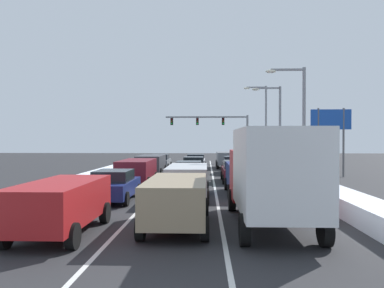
% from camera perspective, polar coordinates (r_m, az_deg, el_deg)
% --- Properties ---
extents(ground_plane, '(120.90, 120.90, 0.00)m').
position_cam_1_polar(ground_plane, '(24.05, -0.71, -6.50)').
color(ground_plane, '#28282B').
extents(lane_stripe_between_right_lane_and_center_lane, '(0.14, 51.15, 0.01)m').
position_cam_1_polar(lane_stripe_between_right_lane_and_center_lane, '(28.64, 3.16, -5.34)').
color(lane_stripe_between_right_lane_and_center_lane, silver).
rests_on(lane_stripe_between_right_lane_and_center_lane, ground).
extents(lane_stripe_between_center_lane_and_left_lane, '(0.14, 51.15, 0.01)m').
position_cam_1_polar(lane_stripe_between_center_lane_and_left_lane, '(28.78, -3.66, -5.31)').
color(lane_stripe_between_center_lane_and_left_lane, silver).
rests_on(lane_stripe_between_center_lane_and_left_lane, ground).
extents(snow_bank_right_shoulder, '(1.52, 51.15, 0.76)m').
position_cam_1_polar(snow_bank_right_shoulder, '(29.19, 13.65, -4.50)').
color(snow_bank_right_shoulder, silver).
rests_on(snow_bank_right_shoulder, ground).
extents(snow_bank_left_shoulder, '(1.60, 51.15, 0.58)m').
position_cam_1_polar(snow_bank_left_shoulder, '(29.75, -13.90, -4.58)').
color(snow_bank_left_shoulder, silver).
rests_on(snow_bank_left_shoulder, ground).
extents(box_truck_right_lane_nearest, '(2.53, 7.20, 3.36)m').
position_cam_1_polar(box_truck_right_lane_nearest, '(13.68, 11.40, -4.00)').
color(box_truck_right_lane_nearest, maroon).
rests_on(box_truck_right_lane_nearest, ground).
extents(suv_navy_right_lane_second, '(2.16, 4.90, 1.67)m').
position_cam_1_polar(suv_navy_right_lane_second, '(21.64, 7.85, -4.61)').
color(suv_navy_right_lane_second, navy).
rests_on(suv_navy_right_lane_second, ground).
extents(sedan_maroon_right_lane_third, '(2.00, 4.50, 1.51)m').
position_cam_1_polar(sedan_maroon_right_lane_third, '(27.87, 6.38, -3.94)').
color(sedan_maroon_right_lane_third, maroon).
rests_on(sedan_maroon_right_lane_third, ground).
extents(sedan_charcoal_right_lane_fourth, '(2.00, 4.50, 1.51)m').
position_cam_1_polar(sedan_charcoal_right_lane_fourth, '(34.72, 6.07, -3.02)').
color(sedan_charcoal_right_lane_fourth, '#38383D').
rests_on(sedan_charcoal_right_lane_fourth, ground).
extents(suv_gray_right_lane_fifth, '(2.16, 4.90, 1.67)m').
position_cam_1_polar(suv_gray_right_lane_fifth, '(40.99, 5.04, -2.10)').
color(suv_gray_right_lane_fifth, slate).
rests_on(suv_gray_right_lane_fifth, ground).
extents(suv_tan_center_lane_nearest, '(2.16, 4.90, 1.67)m').
position_cam_1_polar(suv_tan_center_lane_nearest, '(13.34, -2.22, -7.93)').
color(suv_tan_center_lane_nearest, '#937F60').
rests_on(suv_tan_center_lane_nearest, ground).
extents(suv_silver_center_lane_second, '(2.16, 4.90, 1.67)m').
position_cam_1_polar(suv_silver_center_lane_second, '(19.85, -0.65, -5.08)').
color(suv_silver_center_lane_second, '#B7BABF').
rests_on(suv_silver_center_lane_second, ground).
extents(sedan_green_center_lane_third, '(2.00, 4.50, 1.51)m').
position_cam_1_polar(sedan_green_center_lane_third, '(26.87, -0.43, -4.11)').
color(sedan_green_center_lane_third, '#1E5633').
rests_on(sedan_green_center_lane_third, ground).
extents(sedan_black_center_lane_fourth, '(2.00, 4.50, 1.51)m').
position_cam_1_polar(sedan_black_center_lane_fourth, '(33.56, 0.24, -3.15)').
color(sedan_black_center_lane_fourth, black).
rests_on(sedan_black_center_lane_fourth, ground).
extents(sedan_white_center_lane_fifth, '(2.00, 4.50, 1.51)m').
position_cam_1_polar(sedan_white_center_lane_fifth, '(39.40, 0.56, -2.57)').
color(sedan_white_center_lane_fifth, silver).
rests_on(sedan_white_center_lane_fifth, ground).
extents(suv_red_left_lane_nearest, '(2.16, 4.90, 1.67)m').
position_cam_1_polar(suv_red_left_lane_nearest, '(13.18, -18.54, -8.07)').
color(suv_red_left_lane_nearest, maroon).
rests_on(suv_red_left_lane_nearest, ground).
extents(sedan_navy_left_lane_second, '(2.00, 4.50, 1.51)m').
position_cam_1_polar(sedan_navy_left_lane_second, '(19.58, -11.28, -5.92)').
color(sedan_navy_left_lane_second, navy).
rests_on(sedan_navy_left_lane_second, ground).
extents(suv_maroon_left_lane_third, '(2.16, 4.90, 1.67)m').
position_cam_1_polar(suv_maroon_left_lane_third, '(25.68, -8.05, -3.77)').
color(suv_maroon_left_lane_third, maroon).
rests_on(suv_maroon_left_lane_third, ground).
extents(suv_charcoal_left_lane_fourth, '(2.16, 4.90, 1.67)m').
position_cam_1_polar(suv_charcoal_left_lane_fourth, '(32.84, -5.99, -2.79)').
color(suv_charcoal_left_lane_fourth, '#38383D').
rests_on(suv_charcoal_left_lane_fourth, ground).
extents(sedan_gray_left_lane_fifth, '(2.00, 4.50, 1.51)m').
position_cam_1_polar(sedan_gray_left_lane_fifth, '(39.61, -4.65, -2.56)').
color(sedan_gray_left_lane_fifth, slate).
rests_on(sedan_gray_left_lane_fifth, ground).
extents(traffic_light_gantry, '(10.94, 0.47, 6.20)m').
position_cam_1_polar(traffic_light_gantry, '(51.77, 3.87, 2.61)').
color(traffic_light_gantry, slate).
rests_on(traffic_light_gantry, ground).
extents(street_lamp_right_near, '(2.66, 0.36, 7.78)m').
position_cam_1_polar(street_lamp_right_near, '(26.91, 15.24, 4.23)').
color(street_lamp_right_near, gray).
rests_on(street_lamp_right_near, ground).
extents(street_lamp_right_mid, '(2.66, 0.36, 7.77)m').
position_cam_1_polar(street_lamp_right_mid, '(36.04, 12.13, 3.33)').
color(street_lamp_right_mid, gray).
rests_on(street_lamp_right_mid, ground).
extents(street_lamp_right_far, '(2.66, 0.36, 9.08)m').
position_cam_1_polar(street_lamp_right_far, '(45.28, 10.32, 3.67)').
color(street_lamp_right_far, gray).
rests_on(street_lamp_right_far, ground).
extents(roadside_sign_right, '(3.20, 0.16, 5.50)m').
position_cam_1_polar(roadside_sign_right, '(33.12, 19.59, 2.40)').
color(roadside_sign_right, '#59595B').
rests_on(roadside_sign_right, ground).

